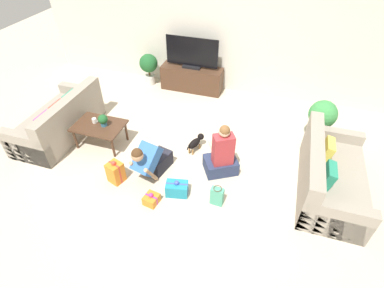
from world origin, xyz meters
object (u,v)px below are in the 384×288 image
object	(u,v)px
tv_console	(192,79)
person_kneeling	(151,160)
gift_box_c	(177,189)
potted_plant_back_left	(149,65)
sofa_right	(329,176)
potted_plant_corner_right	(322,118)
tabletop_plant	(103,120)
dog	(196,142)
gift_bag_a	(217,196)
tv	(192,54)
mug	(94,121)
sofa_left	(60,121)
gift_box_a	(116,172)
gift_box_b	(151,199)
person_sitting	(222,156)
coffee_table	(99,127)

from	to	relation	value
tv_console	person_kneeling	bearing A→B (deg)	-85.35
tv_console	gift_box_c	bearing A→B (deg)	-76.35
potted_plant_back_left	sofa_right	bearing A→B (deg)	-30.05
potted_plant_corner_right	tabletop_plant	xyz separation A→B (m)	(-3.66, -1.31, 0.06)
sofa_right	tv_console	xyz separation A→B (m)	(-2.94, 2.36, -0.01)
dog	gift_bag_a	size ratio (longest dim) A/B	1.37
potted_plant_back_left	tv_console	bearing A→B (deg)	2.72
tv	tabletop_plant	world-z (taller)	tv
sofa_right	mug	size ratio (longest dim) A/B	15.02
sofa_left	sofa_right	bearing A→B (deg)	90.47
sofa_left	person_kneeling	xyz separation A→B (m)	(2.08, -0.49, 0.04)
person_kneeling	gift_box_a	xyz separation A→B (m)	(-0.50, -0.29, -0.15)
potted_plant_corner_right	mug	size ratio (longest dim) A/B	6.95
gift_box_b	mug	distance (m)	1.89
tv	gift_box_a	world-z (taller)	tv
person_sitting	gift_box_a	bearing A→B (deg)	-5.21
sofa_left	potted_plant_corner_right	xyz separation A→B (m)	(4.64, 1.29, 0.20)
tv	gift_box_a	size ratio (longest dim) A/B	2.80
potted_plant_corner_right	dog	bearing A→B (deg)	-155.31
tv_console	gift_box_a	bearing A→B (deg)	-94.68
sofa_right	person_sitting	bearing A→B (deg)	93.48
mug	gift_bag_a	bearing A→B (deg)	-17.01
mug	sofa_left	bearing A→B (deg)	-179.40
tv	person_sitting	xyz separation A→B (m)	(1.29, -2.46, -0.52)
gift_box_c	gift_bag_a	size ratio (longest dim) A/B	1.12
dog	gift_box_b	size ratio (longest dim) A/B	1.84
dog	person_sitting	bearing A→B (deg)	164.74
sofa_right	person_kneeling	distance (m)	2.76
sofa_right	gift_box_c	xyz separation A→B (m)	(-2.18, -0.79, -0.18)
tabletop_plant	sofa_left	bearing A→B (deg)	179.00
coffee_table	sofa_right	bearing A→B (deg)	1.03
person_sitting	gift_box_c	bearing A→B (deg)	22.32
sofa_right	tv_console	bearing A→B (deg)	51.24
sofa_right	potted_plant_back_left	size ratio (longest dim) A/B	2.42
sofa_left	tabletop_plant	size ratio (longest dim) A/B	8.09
gift_box_b	gift_box_c	world-z (taller)	gift_box_c
coffee_table	person_sitting	xyz separation A→B (m)	(2.26, -0.03, -0.04)
person_kneeling	tabletop_plant	distance (m)	1.21
tv_console	potted_plant_back_left	bearing A→B (deg)	-177.28
potted_plant_corner_right	dog	distance (m)	2.29
coffee_table	tv_console	bearing A→B (deg)	68.40
person_sitting	gift_bag_a	distance (m)	0.71
gift_bag_a	tabletop_plant	distance (m)	2.40
person_sitting	gift_box_c	world-z (taller)	person_sitting
tv	gift_box_a	distance (m)	3.27
sofa_right	tabletop_plant	size ratio (longest dim) A/B	8.09
person_sitting	potted_plant_back_left	bearing A→B (deg)	-75.87
mug	potted_plant_corner_right	bearing A→B (deg)	18.38
tv	gift_box_a	bearing A→B (deg)	-94.68
coffee_table	gift_box_b	xyz separation A→B (m)	(1.42, -1.00, -0.31)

